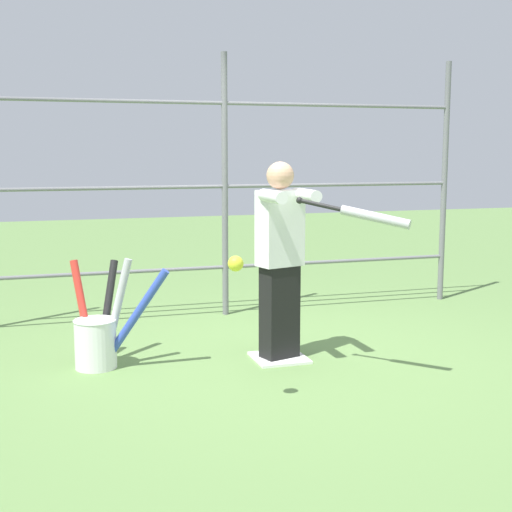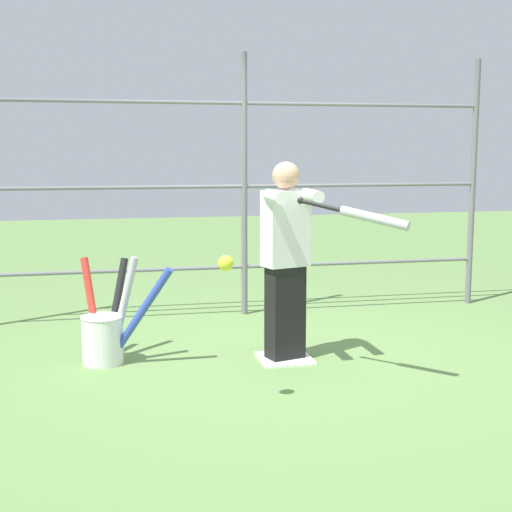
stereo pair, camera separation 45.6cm
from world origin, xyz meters
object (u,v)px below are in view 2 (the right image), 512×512
at_px(baseball_bat_swinging, 364,216).
at_px(bat_bucket, 106,332).
at_px(softball_in_flight, 226,263).
at_px(batter, 286,255).

height_order(baseball_bat_swinging, bat_bucket, baseball_bat_swinging).
bearing_deg(softball_in_flight, batter, -123.16).
height_order(batter, bat_bucket, batter).
height_order(batter, softball_in_flight, batter).
relative_size(baseball_bat_swinging, softball_in_flight, 6.45).
relative_size(batter, bat_bucket, 1.86).
xyz_separation_m(batter, bat_bucket, (1.34, -0.23, -0.58)).
bearing_deg(softball_in_flight, bat_bucket, -58.68).
distance_m(batter, softball_in_flight, 1.14).
distance_m(baseball_bat_swinging, softball_in_flight, 1.03).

